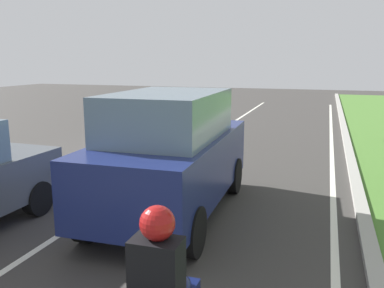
{
  "coord_description": "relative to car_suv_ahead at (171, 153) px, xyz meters",
  "views": [
    {
      "loc": [
        3.34,
        2.39,
        2.83
      ],
      "look_at": [
        0.87,
        9.84,
        1.2
      ],
      "focal_mm": 37.97,
      "sensor_mm": 36.0,
      "label": 1
    }
  ],
  "objects": [
    {
      "name": "car_suv_ahead",
      "position": [
        0.0,
        0.0,
        0.0
      ],
      "size": [
        2.06,
        4.55,
        2.28
      ],
      "rotation": [
        0.0,
        0.0,
        0.02
      ],
      "color": "navy",
      "rests_on": "ground"
    },
    {
      "name": "lane_line_right_edge",
      "position": [
        2.89,
        4.91,
        -1.16
      ],
      "size": [
        0.12,
        32.0,
        0.01
      ],
      "primitive_type": "cube",
      "color": "silver",
      "rests_on": "ground"
    },
    {
      "name": "car_hatchback_far",
      "position": [
        -3.15,
        5.49,
        -0.28
      ],
      "size": [
        1.81,
        3.74,
        1.78
      ],
      "rotation": [
        0.0,
        0.0,
        -0.03
      ],
      "color": "silver",
      "rests_on": "ground"
    },
    {
      "name": "rider_person",
      "position": [
        1.46,
        -4.02,
        0.02
      ],
      "size": [
        0.51,
        0.4,
        1.16
      ],
      "rotation": [
        0.0,
        0.0,
        0.02
      ],
      "color": "black",
      "rests_on": "ground"
    },
    {
      "name": "lane_line_center",
      "position": [
        -1.41,
        4.91,
        -1.16
      ],
      "size": [
        0.12,
        32.0,
        0.01
      ],
      "primitive_type": "cube",
      "color": "silver",
      "rests_on": "ground"
    },
    {
      "name": "curb_right",
      "position": [
        3.39,
        4.91,
        -1.11
      ],
      "size": [
        0.24,
        48.0,
        0.12
      ],
      "primitive_type": "cube",
      "color": "#9E9B93",
      "rests_on": "ground"
    },
    {
      "name": "ground_plane",
      "position": [
        -0.71,
        4.91,
        -1.17
      ],
      "size": [
        60.0,
        60.0,
        0.0
      ],
      "primitive_type": "plane",
      "color": "#383533"
    }
  ]
}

